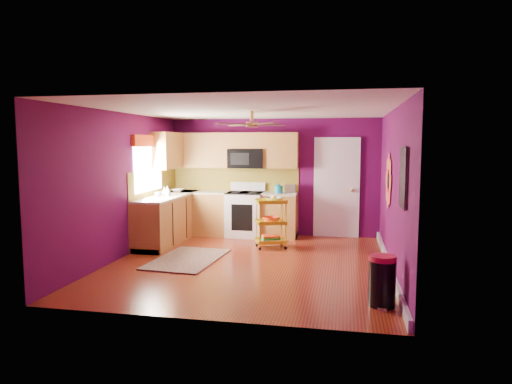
# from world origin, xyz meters

# --- Properties ---
(ground) EXTENTS (5.00, 5.00, 0.00)m
(ground) POSITION_xyz_m (0.00, 0.00, 0.00)
(ground) COLOR maroon
(ground) RESTS_ON ground
(room_envelope) EXTENTS (4.54, 5.04, 2.52)m
(room_envelope) POSITION_xyz_m (0.03, 0.00, 1.63)
(room_envelope) COLOR #4F0942
(room_envelope) RESTS_ON ground
(lower_cabinets) EXTENTS (2.81, 2.31, 0.94)m
(lower_cabinets) POSITION_xyz_m (-1.35, 1.82, 0.43)
(lower_cabinets) COLOR #936028
(lower_cabinets) RESTS_ON ground
(electric_range) EXTENTS (0.76, 0.66, 1.13)m
(electric_range) POSITION_xyz_m (-0.55, 2.17, 0.48)
(electric_range) COLOR white
(electric_range) RESTS_ON ground
(upper_cabinetry) EXTENTS (2.80, 2.30, 1.26)m
(upper_cabinetry) POSITION_xyz_m (-1.24, 2.17, 1.80)
(upper_cabinetry) COLOR #936028
(upper_cabinetry) RESTS_ON ground
(left_window) EXTENTS (0.08, 1.35, 1.08)m
(left_window) POSITION_xyz_m (-2.22, 1.05, 1.74)
(left_window) COLOR white
(left_window) RESTS_ON ground
(panel_door) EXTENTS (0.95, 0.11, 2.15)m
(panel_door) POSITION_xyz_m (1.35, 2.47, 1.02)
(panel_door) COLOR white
(panel_door) RESTS_ON ground
(right_wall_art) EXTENTS (0.04, 2.74, 1.04)m
(right_wall_art) POSITION_xyz_m (2.23, -0.34, 1.44)
(right_wall_art) COLOR black
(right_wall_art) RESTS_ON ground
(ceiling_fan) EXTENTS (1.01, 1.01, 0.26)m
(ceiling_fan) POSITION_xyz_m (0.00, 0.20, 2.29)
(ceiling_fan) COLOR #BF8C3F
(ceiling_fan) RESTS_ON ground
(shag_rug) EXTENTS (1.12, 1.71, 0.02)m
(shag_rug) POSITION_xyz_m (-1.08, 0.01, 0.01)
(shag_rug) COLOR black
(shag_rug) RESTS_ON ground
(rolling_cart) EXTENTS (0.66, 0.57, 1.00)m
(rolling_cart) POSITION_xyz_m (0.18, 1.18, 0.51)
(rolling_cart) COLOR yellow
(rolling_cart) RESTS_ON ground
(trash_can) EXTENTS (0.40, 0.40, 0.62)m
(trash_can) POSITION_xyz_m (1.99, -1.65, 0.31)
(trash_can) COLOR black
(trash_can) RESTS_ON ground
(teal_kettle) EXTENTS (0.18, 0.18, 0.21)m
(teal_kettle) POSITION_xyz_m (0.16, 2.15, 1.02)
(teal_kettle) COLOR teal
(teal_kettle) RESTS_ON lower_cabinets
(toaster) EXTENTS (0.22, 0.15, 0.18)m
(toaster) POSITION_xyz_m (0.40, 2.29, 1.03)
(toaster) COLOR beige
(toaster) RESTS_ON lower_cabinets
(soap_bottle_a) EXTENTS (0.09, 0.09, 0.20)m
(soap_bottle_a) POSITION_xyz_m (-1.90, 1.18, 1.04)
(soap_bottle_a) COLOR #EA3F72
(soap_bottle_a) RESTS_ON lower_cabinets
(soap_bottle_b) EXTENTS (0.13, 0.13, 0.16)m
(soap_bottle_b) POSITION_xyz_m (-2.01, 1.31, 1.02)
(soap_bottle_b) COLOR white
(soap_bottle_b) RESTS_ON lower_cabinets
(counter_dish) EXTENTS (0.26, 0.26, 0.06)m
(counter_dish) POSITION_xyz_m (-1.99, 2.01, 0.97)
(counter_dish) COLOR white
(counter_dish) RESTS_ON lower_cabinets
(counter_cup) EXTENTS (0.12, 0.12, 0.09)m
(counter_cup) POSITION_xyz_m (-2.05, 1.07, 0.99)
(counter_cup) COLOR white
(counter_cup) RESTS_ON lower_cabinets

